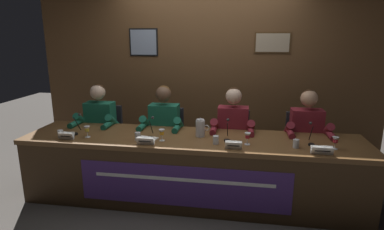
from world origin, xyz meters
The scene contains 29 objects.
ground_plane centered at (0.00, 0.00, 0.00)m, with size 12.00×12.00×0.00m, color #4C4742.
wall_back_panelled centered at (0.00, 1.31, 1.30)m, with size 4.90×0.14×2.60m.
conference_table centered at (0.00, -0.11, 0.51)m, with size 3.70×0.81×0.73m.
chair_far_left centered at (-1.28, 0.59, 0.43)m, with size 0.44×0.45×0.89m.
panelist_far_left centered at (-1.28, 0.39, 0.70)m, with size 0.51×0.48×1.21m.
nameplate_far_left centered at (-1.31, -0.28, 0.77)m, with size 0.16×0.06×0.08m.
juice_glass_far_left centered at (-1.12, -0.18, 0.81)m, with size 0.06×0.06×0.12m.
water_cup_far_left centered at (-1.40, -0.24, 0.77)m, with size 0.06×0.06×0.08m.
microphone_far_left centered at (-1.30, -0.07, 0.80)m, with size 0.06×0.17×0.22m.
chair_center_left centered at (-0.43, 0.59, 0.43)m, with size 0.44×0.45×0.89m.
panelist_center_left centered at (-0.43, 0.39, 0.70)m, with size 0.51×0.48×1.21m.
nameplate_center_left centered at (-0.43, -0.31, 0.77)m, with size 0.18×0.06×0.08m.
juice_glass_center_left centered at (-0.29, -0.16, 0.81)m, with size 0.06×0.06×0.12m.
water_cup_center_left centered at (-0.55, -0.18, 0.77)m, with size 0.06×0.06×0.08m.
microphone_center_left centered at (-0.44, -0.07, 0.80)m, with size 0.06×0.17×0.22m.
chair_center_right centered at (0.43, 0.59, 0.43)m, with size 0.44×0.45×0.89m.
panelist_center_right centered at (0.43, 0.39, 0.70)m, with size 0.51×0.48×1.21m.
nameplate_center_right centered at (0.46, -0.30, 0.77)m, with size 0.16×0.06×0.08m.
juice_glass_center_right centered at (0.59, -0.14, 0.81)m, with size 0.06×0.06×0.12m.
water_cup_center_right centered at (0.27, -0.17, 0.77)m, with size 0.06×0.06×0.08m.
microphone_center_right centered at (0.38, -0.04, 0.80)m, with size 0.06×0.17×0.22m.
chair_far_right centered at (1.28, 0.59, 0.43)m, with size 0.44×0.45×0.89m.
panelist_far_right centered at (1.28, 0.39, 0.70)m, with size 0.51×0.48×1.21m.
nameplate_far_right centered at (1.27, -0.32, 0.77)m, with size 0.20×0.06×0.08m.
juice_glass_far_right centered at (1.43, -0.14, 0.81)m, with size 0.06×0.06×0.12m.
water_cup_far_right centered at (1.06, -0.16, 0.77)m, with size 0.06×0.06×0.08m.
microphone_far_right centered at (1.23, -0.03, 0.80)m, with size 0.06×0.17×0.22m.
water_pitcher_central centered at (0.09, 0.05, 0.82)m, with size 0.15×0.10×0.21m.
document_stack_center_left centered at (-0.46, -0.15, 0.73)m, with size 0.23×0.19×0.01m.
Camera 1 is at (0.51, -3.22, 1.80)m, focal length 29.41 mm.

